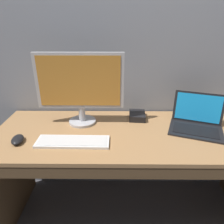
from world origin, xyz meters
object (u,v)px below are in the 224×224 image
object	(u,v)px
laptop_black	(196,122)
external_monitor	(80,86)
external_drive_box	(137,116)
wired_keyboard	(73,142)
computer_mouse	(18,140)

from	to	relation	value
laptop_black	external_monitor	size ratio (longest dim) A/B	0.70
laptop_black	external_monitor	xyz separation A→B (m)	(-0.77, 0.07, 0.23)
external_monitor	external_drive_box	distance (m)	0.47
external_monitor	laptop_black	bearing A→B (deg)	-4.98
wired_keyboard	external_drive_box	bearing A→B (deg)	39.25
computer_mouse	laptop_black	bearing A→B (deg)	-3.88
computer_mouse	wired_keyboard	bearing A→B (deg)	-14.11
laptop_black	external_drive_box	size ratio (longest dim) A/B	2.62
laptop_black	computer_mouse	bearing A→B (deg)	-170.72
external_monitor	computer_mouse	size ratio (longest dim) A/B	4.99
wired_keyboard	external_drive_box	distance (m)	0.54
laptop_black	computer_mouse	distance (m)	1.14
wired_keyboard	computer_mouse	bearing A→B (deg)	179.04
wired_keyboard	laptop_black	bearing A→B (deg)	13.39
computer_mouse	external_monitor	bearing A→B (deg)	22.55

